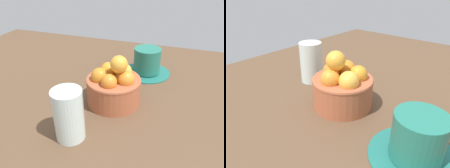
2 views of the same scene
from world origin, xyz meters
The scene contains 4 objects.
ground_plane centered at (0.00, 0.00, -2.25)cm, with size 145.07×97.84×4.49cm, color brown.
terracotta_bowl centered at (0.06, 0.00, 5.12)cm, with size 14.40×14.40×14.06cm.
coffee_cup centered at (4.96, 20.30, 3.81)cm, with size 16.06×16.06×8.73cm.
water_glass centered at (-4.59, -15.88, 5.91)cm, with size 6.50×6.50×11.81cm, color silver.
Camera 2 is at (33.59, 27.50, 27.81)cm, focal length 33.13 mm.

